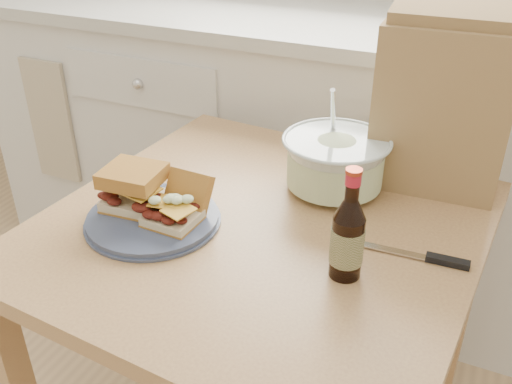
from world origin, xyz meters
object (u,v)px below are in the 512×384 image
at_px(coleslaw_bowl, 335,164).
at_px(paper_bag, 442,107).
at_px(dining_table, 261,263).
at_px(plate, 153,219).
at_px(beer_bottle, 348,237).

relative_size(coleslaw_bowl, paper_bag, 0.66).
xyz_separation_m(dining_table, coleslaw_bowl, (0.09, 0.20, 0.17)).
bearing_deg(coleslaw_bowl, plate, -135.53).
relative_size(plate, coleslaw_bowl, 1.12).
height_order(dining_table, paper_bag, paper_bag).
bearing_deg(coleslaw_bowl, dining_table, -115.28).
relative_size(plate, paper_bag, 0.74).
height_order(coleslaw_bowl, beer_bottle, coleslaw_bowl).
bearing_deg(plate, coleslaw_bowl, 44.47).
bearing_deg(plate, beer_bottle, -0.28).
relative_size(dining_table, coleslaw_bowl, 3.84).
bearing_deg(plate, paper_bag, 40.75).
xyz_separation_m(plate, coleslaw_bowl, (0.29, 0.29, 0.05)).
bearing_deg(paper_bag, beer_bottle, -103.20).
bearing_deg(coleslaw_bowl, paper_bag, 34.18).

